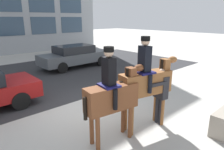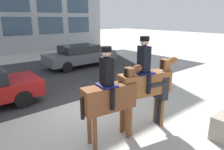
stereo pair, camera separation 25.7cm
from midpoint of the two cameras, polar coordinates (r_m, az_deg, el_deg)
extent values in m
plane|color=#B2AFA8|center=(7.41, -9.57, -8.69)|extent=(80.00, 80.00, 0.00)
cube|color=#2D2D30|center=(11.48, -22.58, -0.73)|extent=(20.55, 8.50, 0.01)
cube|color=#33475B|center=(19.25, -27.62, 12.20)|extent=(2.41, 0.02, 1.55)
cube|color=#33475B|center=(20.25, -19.22, 13.20)|extent=(2.41, 0.02, 1.55)
cube|color=#33475B|center=(21.63, -11.70, 13.86)|extent=(2.41, 0.02, 1.55)
cube|color=#33475B|center=(19.28, -28.39, 17.93)|extent=(2.41, 0.02, 1.55)
cube|color=#33475B|center=(20.28, -19.74, 18.67)|extent=(2.41, 0.02, 1.55)
cube|color=#33475B|center=(21.66, -12.00, 19.00)|extent=(2.41, 0.02, 1.55)
cube|color=brown|center=(4.91, -1.71, -6.50)|extent=(1.40, 0.63, 0.62)
cylinder|color=brown|center=(5.59, 1.81, -12.05)|extent=(0.11, 0.11, 0.88)
cylinder|color=brown|center=(5.37, 3.78, -13.32)|extent=(0.11, 0.11, 0.88)
cylinder|color=brown|center=(5.15, -7.31, -14.79)|extent=(0.11, 0.11, 0.88)
cylinder|color=brown|center=(4.92, -5.63, -16.37)|extent=(0.11, 0.11, 0.88)
cube|color=brown|center=(5.10, 3.92, -1.05)|extent=(0.23, 0.27, 0.58)
cube|color=black|center=(5.02, 2.84, -1.06)|extent=(0.05, 0.08, 0.53)
ellipsoid|color=brown|center=(5.20, 6.36, 2.02)|extent=(0.34, 0.24, 0.19)
cube|color=silver|center=(5.25, 7.16, 2.36)|extent=(0.12, 0.07, 0.08)
cylinder|color=black|center=(4.64, -9.28, -9.50)|extent=(0.09, 0.09, 0.55)
cube|color=#14144C|center=(4.76, -2.43, -2.96)|extent=(0.47, 0.53, 0.05)
cube|color=black|center=(4.65, -2.48, 1.15)|extent=(0.26, 0.35, 0.65)
sphere|color=#D1A889|center=(4.56, -2.54, 6.42)|extent=(0.22, 0.22, 0.22)
cylinder|color=black|center=(4.55, -2.55, 7.38)|extent=(0.24, 0.24, 0.12)
cylinder|color=black|center=(5.07, -3.99, -5.02)|extent=(0.11, 0.11, 0.50)
cylinder|color=black|center=(4.64, -0.63, -7.02)|extent=(0.11, 0.11, 0.50)
cube|color=brown|center=(5.52, 8.29, -2.30)|extent=(1.57, 0.77, 0.61)
cylinder|color=brown|center=(6.25, 11.12, -8.34)|extent=(0.11, 0.11, 1.04)
cylinder|color=brown|center=(6.04, 13.02, -9.34)|extent=(0.11, 0.11, 1.04)
cylinder|color=brown|center=(5.66, 2.53, -10.71)|extent=(0.11, 0.11, 1.04)
cylinder|color=brown|center=(5.43, 4.27, -11.96)|extent=(0.11, 0.11, 1.04)
cube|color=brown|center=(5.84, 13.62, 2.00)|extent=(0.25, 0.28, 0.52)
cube|color=black|center=(5.75, 12.75, 2.06)|extent=(0.06, 0.09, 0.46)
ellipsoid|color=brown|center=(5.98, 15.69, 4.25)|extent=(0.35, 0.26, 0.19)
cube|color=silver|center=(6.04, 16.35, 4.51)|extent=(0.12, 0.07, 0.08)
cylinder|color=black|center=(5.13, 1.14, -4.80)|extent=(0.09, 0.09, 0.55)
cube|color=#14144C|center=(5.38, 7.78, 0.86)|extent=(0.55, 0.57, 0.05)
cube|color=black|center=(5.30, 7.93, 4.67)|extent=(0.29, 0.36, 0.67)
sphere|color=#D1A889|center=(5.23, 8.12, 9.45)|extent=(0.22, 0.22, 0.22)
cylinder|color=black|center=(5.22, 8.15, 10.29)|extent=(0.24, 0.24, 0.12)
cylinder|color=black|center=(5.66, 6.05, -1.09)|extent=(0.11, 0.11, 0.49)
cylinder|color=black|center=(5.25, 9.44, -2.59)|extent=(0.11, 0.11, 0.49)
cylinder|color=#232328|center=(6.11, 12.71, -10.15)|extent=(0.13, 0.13, 0.83)
cylinder|color=#232328|center=(6.21, 11.68, -9.63)|extent=(0.13, 0.13, 0.83)
cube|color=#232328|center=(5.88, 12.62, -3.30)|extent=(0.29, 0.43, 0.67)
sphere|color=#D1A889|center=(5.75, 12.88, 0.81)|extent=(0.20, 0.20, 0.20)
cube|color=#232328|center=(5.51, 11.96, -2.52)|extent=(0.56, 0.19, 0.09)
cone|color=orange|center=(5.29, 9.22, -3.17)|extent=(0.19, 0.08, 0.04)
cylinder|color=black|center=(7.68, -25.50, -6.66)|extent=(0.63, 0.21, 0.63)
cylinder|color=black|center=(9.17, -28.56, -3.50)|extent=(0.63, 0.21, 0.63)
cube|color=#51565B|center=(13.12, -10.86, 4.99)|extent=(4.60, 1.74, 0.61)
cube|color=black|center=(12.97, -11.42, 7.26)|extent=(2.30, 1.53, 0.47)
cylinder|color=black|center=(13.33, -3.75, 4.07)|extent=(0.64, 0.21, 0.64)
cylinder|color=black|center=(14.59, -7.68, 5.00)|extent=(0.64, 0.21, 0.64)
cylinder|color=black|center=(11.82, -14.62, 2.04)|extent=(0.64, 0.21, 0.64)
cylinder|color=black|center=(13.22, -17.88, 3.23)|extent=(0.64, 0.21, 0.64)
camera|label=1|loc=(0.13, -91.24, -0.35)|focal=32.00mm
camera|label=2|loc=(0.13, 88.76, 0.35)|focal=32.00mm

